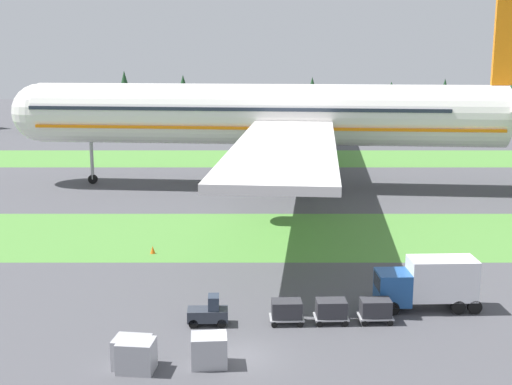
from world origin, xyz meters
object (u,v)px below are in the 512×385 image
(cargo_dolly_lead, at_px, (287,310))
(uld_container_2, at_px, (137,356))
(cargo_dolly_second, at_px, (332,309))
(catering_truck, at_px, (429,282))
(cargo_dolly_third, at_px, (376,309))
(airliner, at_px, (283,114))
(uld_container_0, at_px, (133,352))
(taxiway_marker_0, at_px, (153,250))
(baggage_tug, at_px, (209,313))
(uld_container_1, at_px, (210,350))

(cargo_dolly_lead, height_order, uld_container_2, uld_container_2)
(cargo_dolly_second, height_order, catering_truck, catering_truck)
(cargo_dolly_third, bearing_deg, cargo_dolly_lead, 90.00)
(cargo_dolly_lead, bearing_deg, catering_truck, -77.68)
(cargo_dolly_second, height_order, cargo_dolly_third, same)
(airliner, distance_m, uld_container_0, 52.11)
(airliner, bearing_deg, taxiway_marker_0, 162.21)
(uld_container_2, relative_size, taxiway_marker_0, 2.94)
(airliner, distance_m, taxiway_marker_0, 32.57)
(catering_truck, xyz_separation_m, uld_container_2, (-18.34, -9.19, -1.07))
(cargo_dolly_third, relative_size, uld_container_2, 1.13)
(cargo_dolly_third, xyz_separation_m, taxiway_marker_0, (-16.75, 15.21, -0.58))
(baggage_tug, bearing_deg, airliner, -10.38)
(airliner, relative_size, baggage_tug, 32.62)
(baggage_tug, distance_m, catering_truck, 15.06)
(baggage_tug, height_order, uld_container_0, baggage_tug)
(uld_container_1, bearing_deg, uld_container_2, -170.37)
(airliner, distance_m, catering_truck, 43.16)
(uld_container_2, xyz_separation_m, taxiway_marker_0, (-2.36, 22.10, -0.55))
(uld_container_2, distance_m, taxiway_marker_0, 22.23)
(taxiway_marker_0, bearing_deg, uld_container_0, -84.59)
(uld_container_1, relative_size, uld_container_2, 1.00)
(baggage_tug, height_order, uld_container_1, baggage_tug)
(cargo_dolly_lead, distance_m, cargo_dolly_second, 2.90)
(uld_container_0, bearing_deg, cargo_dolly_third, 23.49)
(cargo_dolly_second, bearing_deg, catering_truck, -72.79)
(taxiway_marker_0, bearing_deg, catering_truck, -31.94)
(cargo_dolly_lead, relative_size, uld_container_2, 1.13)
(catering_truck, xyz_separation_m, uld_container_1, (-14.36, -8.52, -1.06))
(catering_truck, bearing_deg, cargo_dolly_third, 117.93)
(airliner, xyz_separation_m, baggage_tug, (-6.37, -44.42, -8.49))
(catering_truck, relative_size, uld_container_2, 3.52)
(uld_container_0, height_order, taxiway_marker_0, uld_container_0)
(airliner, xyz_separation_m, cargo_dolly_second, (1.55, -44.11, -8.38))
(cargo_dolly_lead, height_order, cargo_dolly_third, same)
(cargo_dolly_second, height_order, uld_container_2, uld_container_2)
(airliner, height_order, cargo_dolly_third, airliner)
(airliner, xyz_separation_m, taxiway_marker_0, (-12.31, -28.79, -8.96))
(baggage_tug, bearing_deg, cargo_dolly_third, -90.00)
(cargo_dolly_second, bearing_deg, cargo_dolly_lead, 90.00)
(cargo_dolly_lead, bearing_deg, taxiway_marker_0, 33.16)
(cargo_dolly_second, bearing_deg, cargo_dolly_third, -90.00)
(uld_container_0, bearing_deg, cargo_dolly_lead, 34.68)
(cargo_dolly_third, xyz_separation_m, uld_container_1, (-10.41, -6.21, -0.03))
(airliner, bearing_deg, cargo_dolly_lead, -176.39)
(baggage_tug, xyz_separation_m, catering_truck, (14.76, 2.72, 1.14))
(airliner, height_order, catering_truck, airliner)
(cargo_dolly_lead, height_order, uld_container_1, uld_container_1)
(catering_truck, bearing_deg, uld_container_0, 112.66)
(cargo_dolly_second, xyz_separation_m, cargo_dolly_third, (2.90, 0.11, 0.00))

